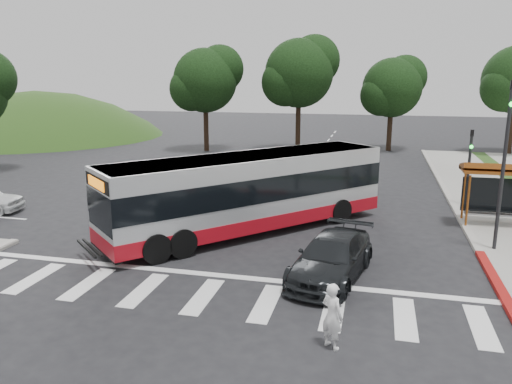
% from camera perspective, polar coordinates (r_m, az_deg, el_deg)
% --- Properties ---
extents(ground, '(140.00, 140.00, 0.00)m').
position_cam_1_polar(ground, '(20.25, -1.28, -6.01)').
color(ground, black).
rests_on(ground, ground).
extents(sidewalk_east, '(4.00, 40.00, 0.12)m').
position_cam_1_polar(sidewalk_east, '(27.94, 25.75, -1.80)').
color(sidewalk_east, gray).
rests_on(sidewalk_east, ground).
extents(curb_east, '(0.30, 40.00, 0.15)m').
position_cam_1_polar(curb_east, '(27.57, 21.70, -1.57)').
color(curb_east, '#9E9991').
rests_on(curb_east, ground).
extents(curb_east_red, '(0.32, 6.00, 0.15)m').
position_cam_1_polar(curb_east_red, '(18.19, 25.83, -9.43)').
color(curb_east_red, maroon).
rests_on(curb_east_red, ground).
extents(hillside_nw, '(44.00, 44.00, 10.00)m').
position_cam_1_polar(hillside_nw, '(61.32, -23.61, 5.89)').
color(hillside_nw, '#1B3F14').
rests_on(hillside_nw, ground).
extents(crosswalk_ladder, '(18.00, 2.60, 0.01)m').
position_cam_1_polar(crosswalk_ladder, '(15.83, -6.06, -11.77)').
color(crosswalk_ladder, silver).
rests_on(crosswalk_ladder, ground).
extents(bus_shelter, '(4.20, 1.60, 2.86)m').
position_cam_1_polar(bus_shelter, '(24.66, 27.16, 1.67)').
color(bus_shelter, brown).
rests_on(bus_shelter, sidewalk_east).
extents(traffic_signal_ne_tall, '(0.18, 0.37, 6.50)m').
position_cam_1_polar(traffic_signal_ne_tall, '(20.68, 26.58, 4.06)').
color(traffic_signal_ne_tall, black).
rests_on(traffic_signal_ne_tall, ground).
extents(traffic_signal_ne_short, '(0.18, 0.37, 4.00)m').
position_cam_1_polar(traffic_signal_ne_short, '(27.67, 23.22, 3.44)').
color(traffic_signal_ne_short, black).
rests_on(traffic_signal_ne_short, ground).
extents(tree_north_a, '(6.60, 6.15, 10.17)m').
position_cam_1_polar(tree_north_a, '(45.06, 5.06, 13.50)').
color(tree_north_a, black).
rests_on(tree_north_a, ground).
extents(tree_north_b, '(5.72, 5.33, 8.43)m').
position_cam_1_polar(tree_north_b, '(46.55, 15.38, 11.53)').
color(tree_north_b, black).
rests_on(tree_north_b, ground).
extents(tree_north_c, '(6.16, 5.74, 9.30)m').
position_cam_1_polar(tree_north_c, '(45.06, -5.73, 12.69)').
color(tree_north_c, black).
rests_on(tree_north_c, ground).
extents(transit_bus, '(10.77, 11.51, 3.35)m').
position_cam_1_polar(transit_bus, '(21.51, -0.75, -0.21)').
color(transit_bus, '#B4B7B9').
rests_on(transit_bus, ground).
extents(pedestrian, '(0.75, 0.70, 1.72)m').
position_cam_1_polar(pedestrian, '(12.87, 8.70, -13.80)').
color(pedestrian, white).
rests_on(pedestrian, ground).
extents(dark_sedan, '(2.96, 5.24, 1.43)m').
position_cam_1_polar(dark_sedan, '(17.04, 8.64, -7.40)').
color(dark_sedan, black).
rests_on(dark_sedan, ground).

